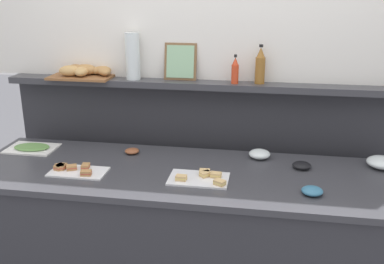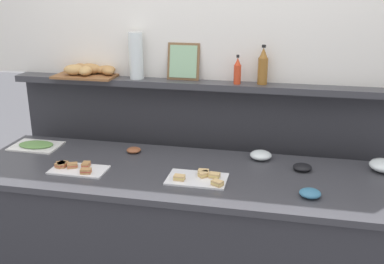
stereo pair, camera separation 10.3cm
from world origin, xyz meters
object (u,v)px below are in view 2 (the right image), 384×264
Objects in this scene: cold_cuts_platter at (36,145)px; hot_sauce_bottle at (237,71)px; framed_picture at (183,62)px; water_carafe at (136,56)px; bread_basket at (87,71)px; glass_bowl_large at (384,166)px; glass_bowl_medium at (261,155)px; sandwich_platter_side at (199,178)px; condiment_bowl_red at (302,167)px; sandwich_platter_front at (76,168)px; vinegar_bottle_amber at (263,67)px; condiment_bowl_teal at (134,150)px; condiment_bowl_dark at (310,193)px.

hot_sauce_bottle is (1.23, 0.27, 0.47)m from cold_cuts_platter.
water_carafe reaches higher than framed_picture.
bread_basket reaches higher than cold_cuts_platter.
framed_picture is 0.78× the size of water_carafe.
glass_bowl_large is 1.27× the size of glass_bowl_medium.
sandwich_platter_side is 1.12m from bread_basket.
bread_basket reaches higher than glass_bowl_medium.
condiment_bowl_red is at bearing -26.24° from glass_bowl_medium.
cold_cuts_platter is 2.36× the size of glass_bowl_medium.
sandwich_platter_side is 0.94m from water_carafe.
cold_cuts_platter is 0.58m from bread_basket.
vinegar_bottle_amber reaches higher than sandwich_platter_front.
sandwich_platter_front and sandwich_platter_side have the same top height.
vinegar_bottle_amber is 0.15m from hot_sauce_bottle.
glass_bowl_large is 0.68m from glass_bowl_medium.
water_carafe is at bearing 163.20° from condiment_bowl_red.
vinegar_bottle_amber is (-0.02, 0.21, 0.49)m from glass_bowl_medium.
framed_picture is at bearing 167.19° from glass_bowl_large.
sandwich_platter_front is 0.74× the size of bread_basket.
bread_basket is at bearing -179.38° from water_carafe.
condiment_bowl_teal is 0.79m from hot_sauce_bottle.
condiment_bowl_dark is at bearing -20.50° from condiment_bowl_teal.
sandwich_platter_front is at bearing -167.83° from condiment_bowl_red.
sandwich_platter_side is at bearing -115.53° from vinegar_bottle_amber.
glass_bowl_large is 1.53× the size of condiment_bowl_dark.
framed_picture reaches higher than sandwich_platter_side.
condiment_bowl_dark is at bearing -11.79° from cold_cuts_platter.
condiment_bowl_red is 0.98m from framed_picture.
water_carafe reaches higher than condiment_bowl_red.
glass_bowl_large is 0.38× the size of bread_basket.
sandwich_platter_side is at bearing -161.19° from glass_bowl_large.
hot_sauce_bottle is (-0.41, 0.30, 0.46)m from condiment_bowl_red.
water_carafe is (-1.05, 0.32, 0.53)m from condiment_bowl_red.
sandwich_platter_side is 1.05× the size of cold_cuts_platter.
glass_bowl_large is at bearing 18.81° from sandwich_platter_side.
water_carafe reaches higher than cold_cuts_platter.
hot_sauce_bottle is (0.12, 0.55, 0.47)m from sandwich_platter_side.
sandwich_platter_front is 1.35× the size of framed_picture.
sandwich_platter_front is at bearing -178.58° from sandwich_platter_side.
sandwich_platter_side is 0.75× the size of bread_basket.
framed_picture is at bearing 176.21° from vinegar_bottle_amber.
glass_bowl_medium reaches higher than cold_cuts_platter.
bread_basket is at bearing -179.53° from vinegar_bottle_amber.
water_carafe is (0.17, 0.58, 0.54)m from sandwich_platter_front.
condiment_bowl_teal is (0.64, 0.04, 0.01)m from cold_cuts_platter.
condiment_bowl_teal is at bearing -160.73° from vinegar_bottle_amber.
sandwich_platter_side is (0.69, 0.02, -0.00)m from sandwich_platter_front.
glass_bowl_large is 0.58m from condiment_bowl_dark.
framed_picture is at bearing 20.50° from cold_cuts_platter.
glass_bowl_medium reaches higher than condiment_bowl_dark.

